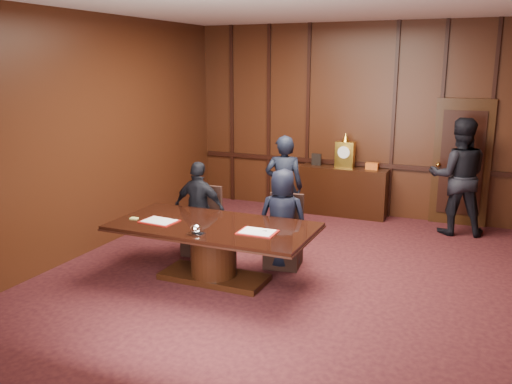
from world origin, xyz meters
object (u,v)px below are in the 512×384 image
Objects in this scene: signatory_right at (282,219)px; witness_left at (284,187)px; conference_table at (213,243)px; witness_right at (458,177)px; sideboard at (344,189)px; signatory_left at (199,209)px.

witness_left reaches higher than signatory_right.
witness_left is (0.20, 2.06, 0.33)m from conference_table.
witness_right reaches higher than signatory_right.
sideboard is 1.82m from witness_left.
witness_left is at bearing 16.24° from witness_right.
witness_left is at bearing -123.27° from signatory_left.
witness_left is at bearing 84.56° from conference_table.
witness_right is (3.40, 2.59, 0.27)m from signatory_left.
witness_right is (1.99, -0.37, 0.48)m from sideboard.
sideboard is 0.83× the size of witness_right.
witness_left reaches higher than signatory_left.
witness_left reaches higher than sideboard.
signatory_right is (1.30, 0.00, -0.00)m from signatory_left.
conference_table is at bearing 39.73° from witness_right.
signatory_right is (0.65, 0.80, 0.19)m from conference_table.
witness_right is at bearing -10.45° from sideboard.
witness_left is (0.85, 1.26, 0.14)m from signatory_left.
sideboard is 1.15× the size of signatory_right.
sideboard is at bearing -21.73° from witness_right.
signatory_left is at bearing 26.08° from witness_right.
signatory_right is at bearing -179.46° from signatory_left.
signatory_left is 0.84× the size of witness_left.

